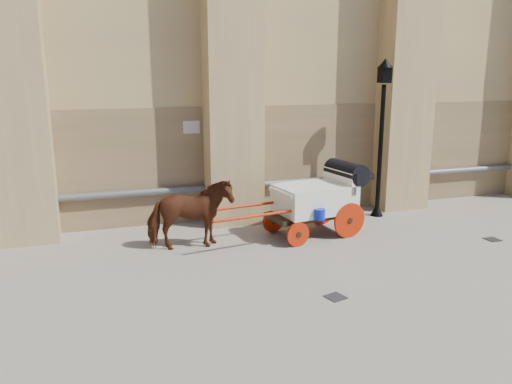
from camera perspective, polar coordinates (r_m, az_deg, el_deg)
name	(u,v)px	position (r m, az deg, el deg)	size (l,w,h in m)	color
ground	(329,266)	(10.39, 8.29, -8.35)	(90.00, 90.00, 0.00)	gray
horse	(190,215)	(11.11, -7.54, -2.60)	(0.85, 1.86, 1.57)	#552611
carriage	(319,197)	(12.12, 7.25, -0.51)	(4.07, 1.63, 1.73)	black
street_lamp	(381,134)	(13.78, 14.12, 6.42)	(0.39, 0.39, 4.21)	black
drain_grate_near	(335,297)	(9.03, 9.07, -11.77)	(0.32, 0.32, 0.01)	black
drain_grate_far	(492,239)	(13.08, 25.41, -4.92)	(0.32, 0.32, 0.01)	black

